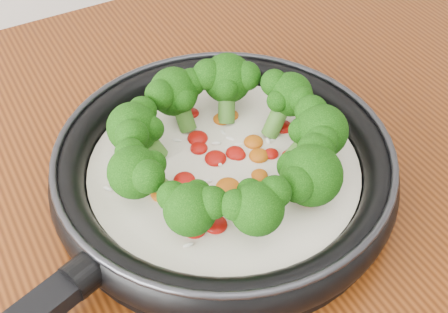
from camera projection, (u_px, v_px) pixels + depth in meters
skillet at (223, 166)px, 0.63m from camera, size 0.58×0.45×0.10m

